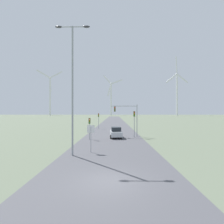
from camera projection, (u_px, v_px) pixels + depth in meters
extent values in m
plane|color=#5B6651|center=(109.00, 181.00, 10.89)|extent=(600.00, 600.00, 0.00)
cube|color=#47474C|center=(113.00, 125.00, 58.89)|extent=(10.00, 240.00, 0.01)
cylinder|color=#93999E|center=(72.00, 91.00, 17.42)|extent=(0.18, 0.18, 12.90)
cylinder|color=#93999E|center=(73.00, 27.00, 17.43)|extent=(2.79, 0.10, 0.10)
ellipsoid|color=#333338|center=(59.00, 27.00, 17.45)|extent=(0.70, 0.32, 0.20)
ellipsoid|color=#333338|center=(86.00, 27.00, 17.41)|extent=(0.70, 0.32, 0.20)
cylinder|color=#93999E|center=(91.00, 140.00, 18.72)|extent=(0.07, 0.07, 2.74)
cube|color=white|center=(91.00, 129.00, 18.71)|extent=(0.81, 0.01, 0.81)
cube|color=red|center=(91.00, 129.00, 18.72)|extent=(0.76, 0.02, 0.76)
cylinder|color=#93999E|center=(90.00, 129.00, 27.62)|extent=(0.11, 0.11, 3.39)
cube|color=#4C511E|center=(90.00, 121.00, 27.62)|extent=(0.28, 0.24, 0.90)
sphere|color=red|center=(89.00, 119.00, 27.49)|extent=(0.16, 0.16, 0.16)
sphere|color=gold|center=(89.00, 121.00, 27.49)|extent=(0.16, 0.16, 0.16)
sphere|color=green|center=(89.00, 123.00, 27.49)|extent=(0.16, 0.16, 0.16)
cylinder|color=#93999E|center=(134.00, 124.00, 29.76)|extent=(0.11, 0.11, 4.47)
cube|color=#4C511E|center=(134.00, 114.00, 29.76)|extent=(0.28, 0.24, 0.90)
sphere|color=red|center=(134.00, 112.00, 29.63)|extent=(0.16, 0.16, 0.16)
sphere|color=gold|center=(134.00, 114.00, 29.63)|extent=(0.16, 0.16, 0.16)
sphere|color=green|center=(134.00, 115.00, 29.63)|extent=(0.16, 0.16, 0.16)
cylinder|color=#93999E|center=(99.00, 121.00, 44.86)|extent=(0.11, 0.11, 4.01)
cube|color=#4C511E|center=(99.00, 115.00, 44.86)|extent=(0.28, 0.24, 0.90)
sphere|color=red|center=(99.00, 114.00, 44.73)|extent=(0.16, 0.16, 0.16)
sphere|color=gold|center=(99.00, 115.00, 44.73)|extent=(0.16, 0.16, 0.16)
sphere|color=green|center=(99.00, 116.00, 44.73)|extent=(0.16, 0.16, 0.16)
cylinder|color=#93999E|center=(137.00, 121.00, 30.97)|extent=(0.14, 0.14, 5.67)
cylinder|color=#93999E|center=(124.00, 106.00, 31.01)|extent=(4.63, 0.12, 0.12)
cube|color=#4C511E|center=(115.00, 109.00, 31.03)|extent=(0.28, 0.24, 0.90)
sphere|color=red|center=(115.00, 108.00, 30.89)|extent=(0.18, 0.18, 0.18)
cube|color=#B7BCC1|center=(116.00, 133.00, 29.49)|extent=(2.07, 4.21, 0.80)
cube|color=#1E2328|center=(116.00, 129.00, 29.34)|extent=(1.70, 2.20, 0.70)
cylinder|color=black|center=(111.00, 135.00, 30.77)|extent=(0.22, 0.66, 0.66)
cylinder|color=black|center=(121.00, 135.00, 30.75)|extent=(0.22, 0.66, 0.66)
cylinder|color=black|center=(111.00, 137.00, 28.23)|extent=(0.22, 0.66, 0.66)
cylinder|color=black|center=(121.00, 137.00, 28.20)|extent=(0.22, 0.66, 0.66)
cylinder|color=white|center=(50.00, 97.00, 234.18)|extent=(2.20, 2.20, 50.59)
sphere|color=white|center=(50.00, 78.00, 234.22)|extent=(2.60, 2.60, 2.60)
cube|color=white|center=(50.00, 85.00, 234.39)|extent=(2.47, 1.64, 18.27)
cube|color=white|center=(56.00, 75.00, 238.03)|extent=(14.63, 8.20, 11.26)
cube|color=white|center=(43.00, 74.00, 230.23)|extent=(15.17, 8.49, 10.05)
cylinder|color=white|center=(111.00, 100.00, 250.84)|extent=(2.20, 2.20, 45.30)
sphere|color=white|center=(111.00, 84.00, 250.87)|extent=(2.60, 2.60, 2.60)
cube|color=white|center=(117.00, 82.00, 246.41)|extent=(15.84, 8.74, 5.87)
cube|color=white|center=(107.00, 79.00, 254.03)|extent=(12.16, 6.78, 14.12)
cube|color=white|center=(109.00, 90.00, 252.16)|extent=(6.22, 3.63, 17.51)
cylinder|color=white|center=(177.00, 95.00, 226.61)|extent=(2.20, 2.20, 54.14)
sphere|color=white|center=(177.00, 74.00, 226.65)|extent=(2.60, 2.60, 2.60)
cube|color=white|center=(176.00, 65.00, 226.27)|extent=(3.26, 2.06, 21.99)
cube|color=white|center=(172.00, 78.00, 222.22)|extent=(17.09, 9.47, 13.83)
cube|color=white|center=(183.00, 79.00, 231.45)|extent=(18.33, 10.14, 11.14)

